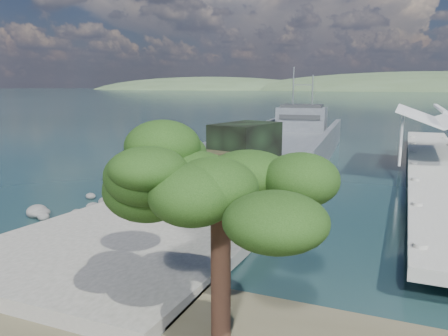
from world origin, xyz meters
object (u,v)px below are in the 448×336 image
Objects in this scene: landing_craft at (287,149)px; overhang_tree at (211,172)px; soldier at (153,200)px; military_truck at (230,163)px; pier at (436,155)px.

landing_craft is 32.26m from overhang_tree.
overhang_tree is at bearing -90.98° from soldier.
landing_craft reaches higher than military_truck.
soldier is (-13.66, -19.13, -0.25)m from pier.
overhang_tree reaches higher than pier.
soldier is at bearing -125.52° from pier.
soldier is at bearing -105.56° from military_truck.
landing_craft is 3.49× the size of military_truck.
landing_craft is at bearing 161.16° from pier.
pier is at bearing 13.19° from soldier.
landing_craft reaches higher than soldier.
pier is 28.09m from overhang_tree.
soldier is (-0.70, -23.55, 0.55)m from landing_craft.
pier reaches higher than soldier.
soldier is at bearing 130.30° from overhang_tree.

